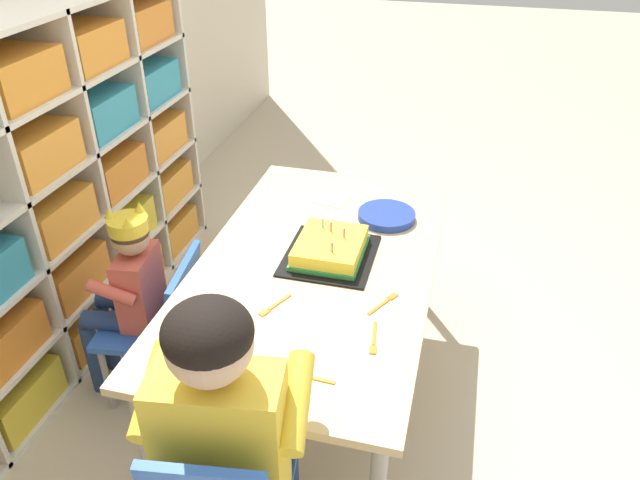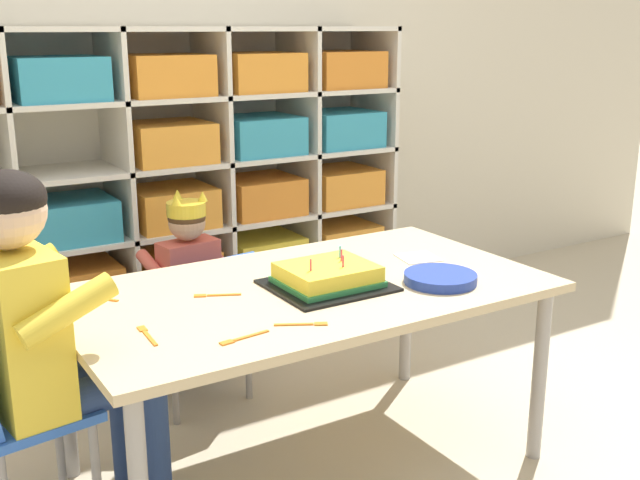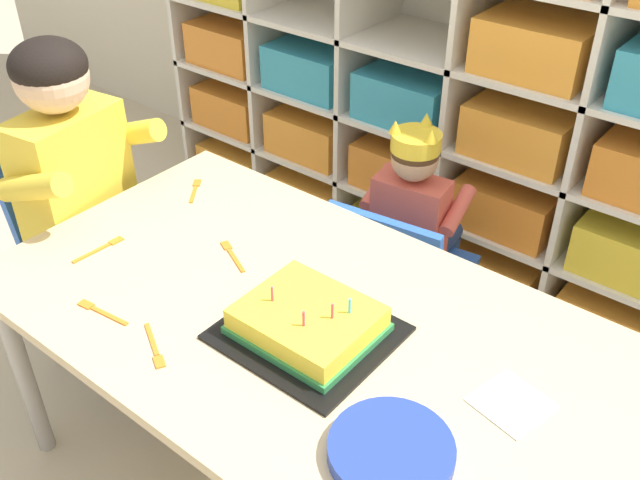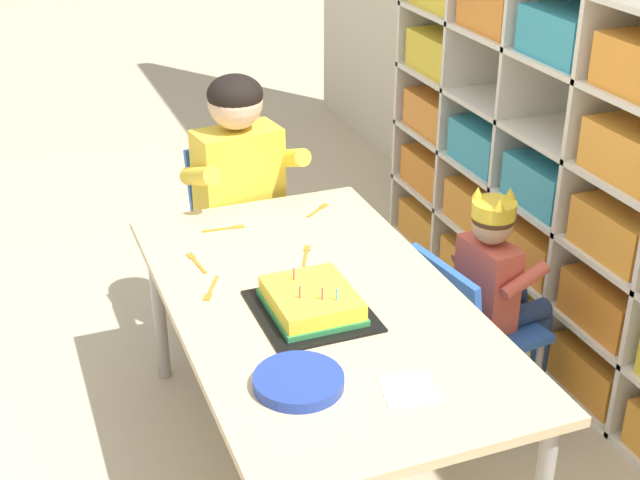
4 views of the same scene
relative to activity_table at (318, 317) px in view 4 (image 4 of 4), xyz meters
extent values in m
plane|color=beige|center=(0.00, 0.00, -0.55)|extent=(16.00, 16.00, 0.00)
cube|color=silver|center=(-1.46, 1.12, 0.13)|extent=(0.02, 0.38, 1.36)
cube|color=silver|center=(-1.04, 1.12, 0.13)|extent=(0.02, 0.38, 1.36)
cube|color=silver|center=(-0.63, 1.12, 0.13)|extent=(0.02, 0.38, 1.36)
cube|color=silver|center=(-0.21, 1.12, 0.13)|extent=(0.02, 0.38, 1.36)
cube|color=silver|center=(-0.21, 1.12, -0.54)|extent=(2.52, 0.38, 0.02)
cube|color=silver|center=(-0.21, 1.12, -0.27)|extent=(2.52, 0.38, 0.02)
cube|color=silver|center=(-0.21, 1.12, -0.01)|extent=(2.52, 0.38, 0.02)
cube|color=silver|center=(-0.21, 1.12, 0.26)|extent=(2.52, 0.38, 0.02)
cube|color=silver|center=(-0.21, 1.12, 0.53)|extent=(2.52, 0.38, 0.02)
cube|color=orange|center=(-1.25, 1.11, -0.45)|extent=(0.33, 0.31, 0.16)
cube|color=orange|center=(-0.83, 1.11, -0.45)|extent=(0.33, 0.31, 0.16)
cube|color=yellow|center=(-0.42, 1.11, -0.45)|extent=(0.33, 0.31, 0.16)
cube|color=orange|center=(0.00, 1.11, -0.45)|extent=(0.33, 0.31, 0.16)
cube|color=orange|center=(-1.25, 1.11, -0.18)|extent=(0.33, 0.31, 0.16)
cube|color=orange|center=(-0.83, 1.11, -0.18)|extent=(0.33, 0.31, 0.16)
cube|color=orange|center=(-0.42, 1.11, -0.18)|extent=(0.33, 0.31, 0.16)
cube|color=orange|center=(0.00, 1.11, -0.18)|extent=(0.33, 0.31, 0.16)
cube|color=orange|center=(-1.25, 1.11, 0.08)|extent=(0.33, 0.31, 0.16)
cube|color=teal|center=(-0.83, 1.11, 0.08)|extent=(0.33, 0.31, 0.16)
cube|color=teal|center=(-0.42, 1.11, 0.08)|extent=(0.33, 0.31, 0.16)
cube|color=orange|center=(0.00, 1.11, 0.08)|extent=(0.33, 0.31, 0.16)
cube|color=yellow|center=(-1.25, 1.11, 0.35)|extent=(0.33, 0.31, 0.16)
cube|color=orange|center=(-0.83, 1.11, 0.62)|extent=(0.33, 0.31, 0.16)
cube|color=teal|center=(-0.42, 1.11, 0.62)|extent=(0.33, 0.31, 0.16)
cube|color=#D1B789|center=(0.00, 0.00, 0.04)|extent=(1.43, 0.81, 0.03)
cylinder|color=#9E9993|center=(-0.66, -0.34, -0.26)|extent=(0.05, 0.05, 0.58)
cylinder|color=#9E9993|center=(-0.66, 0.34, -0.26)|extent=(0.05, 0.05, 0.58)
cube|color=blue|center=(-0.12, 0.62, -0.24)|extent=(0.41, 0.37, 0.03)
cube|color=blue|center=(-0.10, 0.47, -0.10)|extent=(0.35, 0.10, 0.26)
cylinder|color=gray|center=(0.02, 0.77, -0.40)|extent=(0.02, 0.02, 0.30)
cylinder|color=gray|center=(-0.29, 0.73, -0.40)|extent=(0.02, 0.02, 0.30)
cylinder|color=gray|center=(0.05, 0.52, -0.40)|extent=(0.02, 0.02, 0.30)
cylinder|color=gray|center=(-0.26, 0.47, -0.40)|extent=(0.02, 0.02, 0.30)
cube|color=#D15647|center=(-0.12, 0.63, -0.08)|extent=(0.22, 0.14, 0.29)
sphere|color=tan|center=(-0.12, 0.63, 0.13)|extent=(0.13, 0.13, 0.13)
ellipsoid|color=#472D19|center=(-0.12, 0.63, 0.15)|extent=(0.14, 0.14, 0.10)
cylinder|color=yellow|center=(-0.12, 0.63, 0.18)|extent=(0.14, 0.14, 0.05)
cone|color=yellow|center=(-0.13, 0.69, 0.22)|extent=(0.04, 0.04, 0.04)
cone|color=yellow|center=(-0.06, 0.61, 0.22)|extent=(0.04, 0.04, 0.04)
cone|color=yellow|center=(-0.17, 0.60, 0.22)|extent=(0.04, 0.04, 0.04)
cylinder|color=navy|center=(-0.07, 0.75, -0.20)|extent=(0.10, 0.22, 0.07)
cylinder|color=navy|center=(-0.20, 0.73, -0.20)|extent=(0.10, 0.22, 0.07)
cylinder|color=navy|center=(-0.09, 0.85, -0.39)|extent=(0.06, 0.06, 0.32)
cylinder|color=navy|center=(-0.21, 0.83, -0.39)|extent=(0.06, 0.06, 0.32)
cylinder|color=#D15647|center=(0.00, 0.69, -0.02)|extent=(0.07, 0.18, 0.10)
cylinder|color=#D15647|center=(-0.25, 0.66, -0.02)|extent=(0.07, 0.18, 0.10)
cube|color=blue|center=(-0.82, 0.01, -0.14)|extent=(0.33, 0.34, 0.03)
cube|color=blue|center=(-0.95, -0.01, 0.03)|extent=(0.11, 0.29, 0.31)
cylinder|color=gray|center=(-0.69, -0.09, -0.35)|extent=(0.02, 0.02, 0.40)
cylinder|color=gray|center=(-0.73, 0.15, -0.35)|extent=(0.02, 0.02, 0.40)
cylinder|color=gray|center=(-0.92, -0.13, -0.35)|extent=(0.02, 0.02, 0.40)
cylinder|color=gray|center=(-0.95, 0.12, -0.35)|extent=(0.02, 0.02, 0.40)
cube|color=yellow|center=(-0.82, 0.01, 0.08)|extent=(0.20, 0.32, 0.42)
sphere|color=#DBB293|center=(-0.82, 0.01, 0.39)|extent=(0.19, 0.19, 0.19)
ellipsoid|color=black|center=(-0.82, 0.01, 0.42)|extent=(0.19, 0.19, 0.14)
cylinder|color=navy|center=(-0.66, -0.06, -0.10)|extent=(0.31, 0.14, 0.10)
cylinder|color=navy|center=(-0.69, 0.12, -0.10)|extent=(0.31, 0.14, 0.10)
cylinder|color=navy|center=(-0.51, -0.03, -0.34)|extent=(0.08, 0.08, 0.42)
cylinder|color=navy|center=(-0.54, 0.14, -0.34)|extent=(0.08, 0.08, 0.42)
cylinder|color=yellow|center=(-0.74, -0.15, 0.17)|extent=(0.25, 0.10, 0.14)
cylinder|color=yellow|center=(-0.79, 0.19, 0.17)|extent=(0.25, 0.10, 0.14)
cube|color=black|center=(0.05, -0.04, 0.06)|extent=(0.34, 0.31, 0.01)
cube|color=yellow|center=(0.05, -0.04, 0.09)|extent=(0.26, 0.22, 0.06)
cube|color=#338E4C|center=(0.05, -0.04, 0.07)|extent=(0.28, 0.23, 0.02)
cylinder|color=#E54C66|center=(0.11, -0.03, 0.14)|extent=(0.01, 0.01, 0.04)
cylinder|color=#4CB2E5|center=(0.12, 0.01, 0.14)|extent=(0.01, 0.01, 0.04)
cylinder|color=#E54C66|center=(0.08, -0.08, 0.14)|extent=(0.01, 0.01, 0.04)
cylinder|color=#E54C66|center=(-0.02, -0.06, 0.14)|extent=(0.01, 0.01, 0.04)
cylinder|color=#233DA3|center=(0.36, -0.19, 0.07)|extent=(0.22, 0.22, 0.03)
cube|color=white|center=(0.47, 0.05, 0.06)|extent=(0.15, 0.15, 0.00)
cube|color=orange|center=(-0.19, -0.25, 0.06)|extent=(0.10, 0.06, 0.00)
cube|color=orange|center=(-0.13, -0.29, 0.06)|extent=(0.04, 0.03, 0.00)
cube|color=orange|center=(-0.54, -0.14, 0.06)|extent=(0.02, 0.10, 0.00)
cube|color=orange|center=(-0.54, -0.07, 0.06)|extent=(0.02, 0.04, 0.00)
cube|color=orange|center=(-0.25, 0.05, 0.06)|extent=(0.09, 0.05, 0.00)
cube|color=orange|center=(-0.31, 0.08, 0.06)|extent=(0.04, 0.03, 0.00)
cube|color=orange|center=(-0.55, 0.20, 0.06)|extent=(0.06, 0.07, 0.00)
cube|color=orange|center=(-0.59, 0.25, 0.06)|extent=(0.04, 0.04, 0.00)
cube|color=orange|center=(-0.32, -0.26, 0.06)|extent=(0.10, 0.02, 0.00)
cube|color=orange|center=(-0.39, -0.27, 0.06)|extent=(0.04, 0.02, 0.00)
camera|label=1|loc=(-1.69, -0.45, 1.23)|focal=34.14mm
camera|label=2|loc=(-1.12, -1.89, 0.80)|focal=43.38mm
camera|label=3|loc=(0.77, -0.89, 1.07)|focal=40.06mm
camera|label=4|loc=(2.03, -0.77, 1.34)|focal=49.97mm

